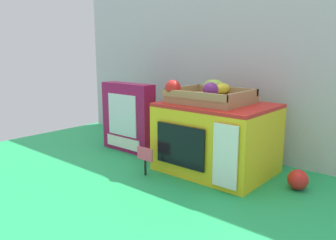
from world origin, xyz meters
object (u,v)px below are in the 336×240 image
object	(u,v)px
cookie_set_box	(128,117)
toy_microwave	(216,138)
price_sign	(145,157)
food_groups_crate	(208,95)
loose_toy_apple	(298,180)

from	to	relation	value
cookie_set_box	toy_microwave	bearing A→B (deg)	3.56
cookie_set_box	price_sign	size ratio (longest dim) A/B	2.93
toy_microwave	price_sign	world-z (taller)	toy_microwave
food_groups_crate	cookie_set_box	size ratio (longest dim) A/B	0.89
toy_microwave	cookie_set_box	distance (m)	0.43
toy_microwave	food_groups_crate	bearing A→B (deg)	176.31
toy_microwave	cookie_set_box	xyz separation A→B (m)	(-0.43, -0.03, 0.02)
food_groups_crate	cookie_set_box	bearing A→B (deg)	-175.72
loose_toy_apple	food_groups_crate	bearing A→B (deg)	-175.90
toy_microwave	price_sign	bearing A→B (deg)	-128.97
price_sign	food_groups_crate	bearing A→B (deg)	58.83
toy_microwave	loose_toy_apple	xyz separation A→B (m)	(0.29, 0.03, -0.09)
food_groups_crate	cookie_set_box	distance (m)	0.41
cookie_set_box	loose_toy_apple	distance (m)	0.73
cookie_set_box	price_sign	bearing A→B (deg)	-32.58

